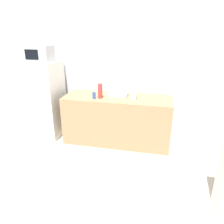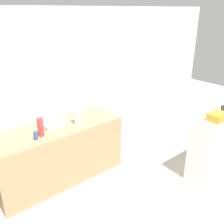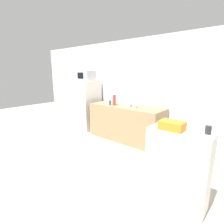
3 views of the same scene
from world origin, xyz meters
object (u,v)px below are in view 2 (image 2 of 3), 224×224
(bottle_tall, at_px, (40,127))
(bottle_short, at_px, (36,135))
(jar, at_px, (223,109))
(basket, at_px, (217,117))
(paper_towel_roll, at_px, (77,116))

(bottle_tall, distance_m, bottle_short, 0.14)
(bottle_tall, xyz_separation_m, jar, (2.48, -1.31, 0.05))
(basket, distance_m, paper_towel_roll, 2.08)
(basket, bearing_deg, jar, 17.50)
(jar, relative_size, paper_towel_roll, 0.38)
(basket, relative_size, jar, 2.93)
(basket, distance_m, jar, 0.40)
(bottle_short, distance_m, jar, 2.87)
(basket, height_order, paper_towel_roll, paper_towel_roll)
(jar, bearing_deg, bottle_short, 154.00)
(bottle_tall, bearing_deg, bottle_short, -152.35)
(bottle_tall, xyz_separation_m, paper_towel_roll, (0.61, 0.01, -0.00))
(bottle_tall, height_order, paper_towel_roll, bottle_tall)
(bottle_tall, bearing_deg, jar, -27.89)
(bottle_short, distance_m, paper_towel_roll, 0.71)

